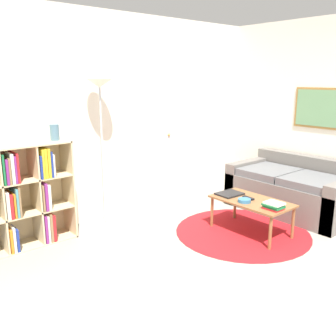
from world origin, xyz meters
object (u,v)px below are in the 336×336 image
floor_lamp (100,108)px  coffee_table (252,204)px  bowl (244,201)px  bookshelf (14,198)px  couch (294,190)px  vase_on_shelf (55,132)px  laptop (229,194)px

floor_lamp → coffee_table: floor_lamp is taller
floor_lamp → bowl: bearing=-50.6°
bookshelf → floor_lamp: floor_lamp is taller
couch → coffee_table: (-1.09, -0.10, 0.08)m
bookshelf → vase_on_shelf: vase_on_shelf is taller
floor_lamp → vase_on_shelf: size_ratio=10.10×
bookshelf → couch: size_ratio=0.71×
floor_lamp → laptop: 1.87m
bookshelf → vase_on_shelf: 0.82m
couch → laptop: couch is taller
floor_lamp → laptop: floor_lamp is taller
coffee_table → bowl: size_ratio=6.28×
floor_lamp → coffee_table: 2.10m
bookshelf → laptop: size_ratio=3.71×
laptop → bowl: bowl is taller
bookshelf → floor_lamp: (1.06, -0.05, 0.89)m
bookshelf → laptop: bookshelf is taller
couch → laptop: size_ratio=5.24×
coffee_table → laptop: (-0.03, 0.31, 0.05)m
bowl → couch: bearing=4.2°
bowl → laptop: bearing=73.1°
laptop → vase_on_shelf: 2.18m
couch → bowl: size_ratio=11.05×
couch → coffee_table: couch is taller
floor_lamp → bowl: (1.08, -1.31, -1.04)m
coffee_table → vase_on_shelf: size_ratio=5.24×
coffee_table → bowl: 0.14m
bookshelf → laptop: bearing=-25.4°
bowl → vase_on_shelf: 2.27m
couch → bookshelf: bearing=159.2°
laptop → floor_lamp: bearing=139.1°
bookshelf → couch: 3.59m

